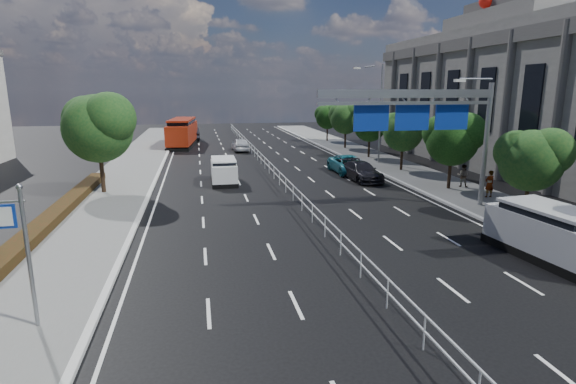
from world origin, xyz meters
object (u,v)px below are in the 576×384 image
object	(u,v)px
parked_car_dark	(361,171)
silver_minivan	(550,233)
toilet_sign	(7,234)
near_car_dark	(192,134)
red_bus	(182,132)
pedestrian_b	(463,176)
parked_car_teal	(349,165)
pedestrian_a	(489,184)
white_minivan	(224,171)
near_car_silver	(240,144)
overhead_gantry	(426,112)

from	to	relation	value
parked_car_dark	silver_minivan	bearing A→B (deg)	-88.72
toilet_sign	near_car_dark	distance (m)	50.23
toilet_sign	red_bus	bearing A→B (deg)	85.49
pedestrian_b	toilet_sign	bearing A→B (deg)	70.33
parked_car_teal	pedestrian_a	world-z (taller)	pedestrian_a
white_minivan	silver_minivan	size ratio (longest dim) A/B	0.78
pedestrian_a	parked_car_teal	bearing A→B (deg)	-67.13
toilet_sign	near_car_silver	distance (m)	38.96
toilet_sign	white_minivan	bearing A→B (deg)	70.66
red_bus	white_minivan	bearing A→B (deg)	-75.66
pedestrian_a	red_bus	bearing A→B (deg)	-64.59
toilet_sign	white_minivan	distance (m)	21.39
white_minivan	near_car_silver	bearing A→B (deg)	81.24
silver_minivan	parked_car_teal	xyz separation A→B (m)	(-1.80, 20.00, -0.35)
toilet_sign	pedestrian_a	distance (m)	26.03
toilet_sign	red_bus	xyz separation A→B (m)	(3.45, 43.79, -1.22)
white_minivan	near_car_dark	xyz separation A→B (m)	(-2.58, 29.90, -0.06)
overhead_gantry	pedestrian_a	size ratio (longest dim) A/B	5.95
toilet_sign	overhead_gantry	distance (m)	20.52
near_car_dark	silver_minivan	bearing A→B (deg)	102.66
toilet_sign	overhead_gantry	xyz separation A→B (m)	(17.69, 10.05, 2.66)
silver_minivan	pedestrian_b	bearing A→B (deg)	66.55
parked_car_teal	parked_car_dark	distance (m)	3.00
white_minivan	red_bus	size ratio (longest dim) A/B	0.38
white_minivan	pedestrian_a	world-z (taller)	pedestrian_a
parked_car_dark	pedestrian_b	xyz separation A→B (m)	(5.92, -4.22, 0.22)
overhead_gantry	parked_car_dark	distance (m)	10.21
pedestrian_a	pedestrian_b	distance (m)	3.18
pedestrian_a	near_car_silver	bearing A→B (deg)	-69.11
silver_minivan	parked_car_teal	bearing A→B (deg)	89.57
pedestrian_b	pedestrian_a	bearing A→B (deg)	125.23
overhead_gantry	pedestrian_b	bearing A→B (deg)	39.75
parked_car_teal	pedestrian_a	size ratio (longest dim) A/B	3.03
toilet_sign	pedestrian_a	xyz separation A→B (m)	(23.22, 11.60, -1.94)
white_minivan	pedestrian_a	distance (m)	18.27
parked_car_teal	parked_car_dark	bearing A→B (deg)	-90.27
silver_minivan	pedestrian_a	world-z (taller)	silver_minivan
toilet_sign	parked_car_dark	bearing A→B (deg)	47.43
red_bus	pedestrian_b	distance (m)	35.20
overhead_gantry	near_car_dark	bearing A→B (deg)	108.32
near_car_silver	red_bus	bearing A→B (deg)	-45.27
near_car_dark	pedestrian_b	bearing A→B (deg)	113.77
red_bus	parked_car_teal	xyz separation A→B (m)	(14.00, -21.79, -1.00)
near_car_dark	parked_car_teal	size ratio (longest dim) A/B	0.99
red_bus	near_car_dark	distance (m)	6.35
toilet_sign	parked_car_dark	size ratio (longest dim) A/B	0.89
parked_car_dark	overhead_gantry	bearing A→B (deg)	-93.23
overhead_gantry	white_minivan	world-z (taller)	overhead_gantry
parked_car_teal	pedestrian_b	xyz separation A→B (m)	(5.92, -7.22, 0.20)
silver_minivan	parked_car_teal	world-z (taller)	silver_minivan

